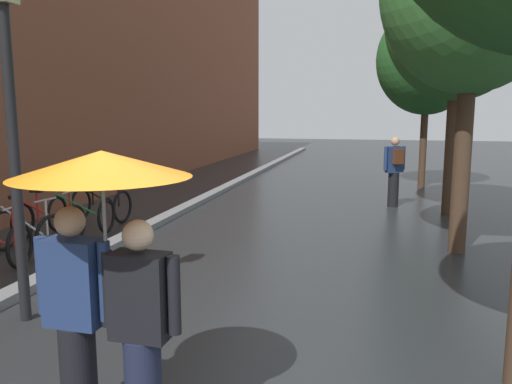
% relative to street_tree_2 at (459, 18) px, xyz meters
% --- Properties ---
extents(kerb_strip, '(0.30, 36.00, 0.12)m').
position_rel_street_tree_2_xyz_m(kerb_strip, '(-6.02, 0.74, -4.26)').
color(kerb_strip, slate).
rests_on(kerb_strip, ground).
extents(street_tree_2, '(3.15, 3.15, 6.11)m').
position_rel_street_tree_2_xyz_m(street_tree_2, '(0.00, 0.00, 0.00)').
color(street_tree_2, '#473323').
rests_on(street_tree_2, ground).
extents(street_tree_3, '(3.02, 3.02, 5.49)m').
position_rel_street_tree_2_xyz_m(street_tree_3, '(-0.25, 4.32, -0.47)').
color(street_tree_3, '#473323').
rests_on(street_tree_3, ground).
extents(parked_bicycle_2, '(1.17, 0.84, 0.96)m').
position_rel_street_tree_2_xyz_m(parked_bicycle_2, '(-7.18, -5.06, -3.94)').
color(parked_bicycle_2, black).
rests_on(parked_bicycle_2, ground).
extents(parked_bicycle_3, '(1.13, 0.78, 0.96)m').
position_rel_street_tree_2_xyz_m(parked_bicycle_3, '(-7.30, -4.31, -3.94)').
color(parked_bicycle_3, black).
rests_on(parked_bicycle_3, ground).
extents(parked_bicycle_4, '(1.13, 0.78, 0.96)m').
position_rel_street_tree_2_xyz_m(parked_bicycle_4, '(-7.15, -3.50, -3.94)').
color(parked_bicycle_4, black).
rests_on(parked_bicycle_4, ground).
extents(parked_bicycle_5, '(1.12, 0.77, 0.96)m').
position_rel_street_tree_2_xyz_m(parked_bicycle_5, '(-7.29, -2.53, -3.94)').
color(parked_bicycle_5, black).
rests_on(parked_bicycle_5, ground).
extents(couple_under_umbrella, '(1.20, 1.20, 2.08)m').
position_rel_street_tree_2_xyz_m(couple_under_umbrella, '(-3.40, -9.10, -2.89)').
color(couple_under_umbrella, black).
rests_on(couple_under_umbrella, ground).
extents(street_lamp_post, '(0.24, 0.24, 3.75)m').
position_rel_street_tree_2_xyz_m(street_lamp_post, '(-5.42, -7.42, -2.09)').
color(street_lamp_post, black).
rests_on(street_lamp_post, ground).
extents(pedestrian_walking_midground, '(0.51, 0.45, 1.71)m').
position_rel_street_tree_2_xyz_m(pedestrian_walking_midground, '(-1.19, 0.69, -3.41)').
color(pedestrian_walking_midground, black).
rests_on(pedestrian_walking_midground, ground).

